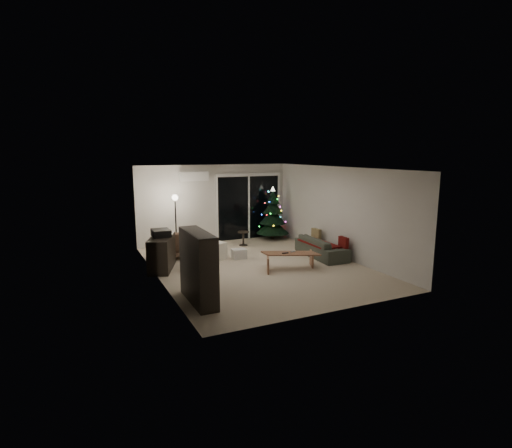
{
  "coord_description": "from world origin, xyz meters",
  "views": [
    {
      "loc": [
        -4.23,
        -8.92,
        2.88
      ],
      "look_at": [
        0.1,
        0.3,
        1.05
      ],
      "focal_mm": 28.0,
      "sensor_mm": 36.0,
      "label": 1
    }
  ],
  "objects_px": {
    "bookshelf": "(190,268)",
    "coffee_table": "(290,261)",
    "media_cabinet": "(162,253)",
    "christmas_tree": "(273,213)",
    "armchair": "(174,244)",
    "sofa": "(321,247)"
  },
  "relations": [
    {
      "from": "bookshelf",
      "to": "coffee_table",
      "type": "relative_size",
      "value": 1.06
    },
    {
      "from": "media_cabinet",
      "to": "christmas_tree",
      "type": "bearing_deg",
      "value": 46.98
    },
    {
      "from": "bookshelf",
      "to": "media_cabinet",
      "type": "height_order",
      "value": "bookshelf"
    },
    {
      "from": "coffee_table",
      "to": "bookshelf",
      "type": "bearing_deg",
      "value": -133.68
    },
    {
      "from": "bookshelf",
      "to": "coffee_table",
      "type": "xyz_separation_m",
      "value": [
        2.9,
        1.16,
        -0.49
      ]
    },
    {
      "from": "bookshelf",
      "to": "armchair",
      "type": "distance_m",
      "value": 3.57
    },
    {
      "from": "sofa",
      "to": "christmas_tree",
      "type": "bearing_deg",
      "value": 6.51
    },
    {
      "from": "sofa",
      "to": "christmas_tree",
      "type": "height_order",
      "value": "christmas_tree"
    },
    {
      "from": "christmas_tree",
      "to": "sofa",
      "type": "bearing_deg",
      "value": -86.42
    },
    {
      "from": "coffee_table",
      "to": "christmas_tree",
      "type": "xyz_separation_m",
      "value": [
        1.23,
        3.34,
        0.68
      ]
    },
    {
      "from": "armchair",
      "to": "bookshelf",
      "type": "bearing_deg",
      "value": 77.65
    },
    {
      "from": "bookshelf",
      "to": "coffee_table",
      "type": "distance_m",
      "value": 3.16
    },
    {
      "from": "bookshelf",
      "to": "sofa",
      "type": "bearing_deg",
      "value": 44.15
    },
    {
      "from": "media_cabinet",
      "to": "armchair",
      "type": "xyz_separation_m",
      "value": [
        0.55,
        0.97,
        -0.04
      ]
    },
    {
      "from": "media_cabinet",
      "to": "coffee_table",
      "type": "xyz_separation_m",
      "value": [
        2.9,
        -1.38,
        -0.21
      ]
    },
    {
      "from": "armchair",
      "to": "coffee_table",
      "type": "relative_size",
      "value": 0.63
    },
    {
      "from": "bookshelf",
      "to": "coffee_table",
      "type": "height_order",
      "value": "bookshelf"
    },
    {
      "from": "armchair",
      "to": "coffee_table",
      "type": "height_order",
      "value": "armchair"
    },
    {
      "from": "christmas_tree",
      "to": "bookshelf",
      "type": "bearing_deg",
      "value": -132.59
    },
    {
      "from": "bookshelf",
      "to": "sofa",
      "type": "relative_size",
      "value": 0.76
    },
    {
      "from": "armchair",
      "to": "sofa",
      "type": "bearing_deg",
      "value": 152.59
    },
    {
      "from": "armchair",
      "to": "christmas_tree",
      "type": "height_order",
      "value": "christmas_tree"
    }
  ]
}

